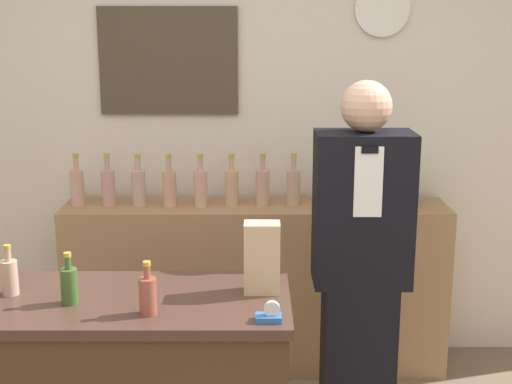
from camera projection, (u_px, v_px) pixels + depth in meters
back_wall at (244, 125)px, 4.05m from camera, size 5.20×0.09×2.70m
back_shelf at (255, 287)px, 4.01m from camera, size 2.11×0.38×0.95m
shopkeeper at (360, 270)px, 3.20m from camera, size 0.43×0.27×1.69m
potted_plant at (397, 176)px, 3.83m from camera, size 0.23×0.23×0.32m
paper_bag at (262, 258)px, 2.68m from camera, size 0.14×0.09×0.27m
tape_dispenser at (269, 315)px, 2.44m from camera, size 0.09×0.06×0.07m
counter_bottle_0 at (9, 276)px, 2.67m from camera, size 0.06×0.06×0.19m
counter_bottle_1 at (69, 285)px, 2.58m from camera, size 0.06×0.06×0.19m
counter_bottle_2 at (148, 295)px, 2.49m from camera, size 0.06×0.06×0.19m
shelf_bottle_0 at (77, 186)px, 3.88m from camera, size 0.08×0.08×0.29m
shelf_bottle_1 at (108, 186)px, 3.88m from camera, size 0.08×0.08×0.29m
shelf_bottle_2 at (138, 187)px, 3.87m from camera, size 0.08×0.08×0.29m
shelf_bottle_3 at (169, 187)px, 3.86m from camera, size 0.08×0.08×0.29m
shelf_bottle_4 at (200, 187)px, 3.86m from camera, size 0.08×0.08×0.29m
shelf_bottle_5 at (231, 186)px, 3.88m from camera, size 0.08×0.08×0.29m
shelf_bottle_6 at (262, 186)px, 3.88m from camera, size 0.08×0.08×0.29m
shelf_bottle_7 at (293, 186)px, 3.89m from camera, size 0.08×0.08×0.29m
shelf_bottle_8 at (324, 186)px, 3.88m from camera, size 0.08×0.08×0.29m
shelf_bottle_9 at (355, 186)px, 3.87m from camera, size 0.08×0.08×0.29m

